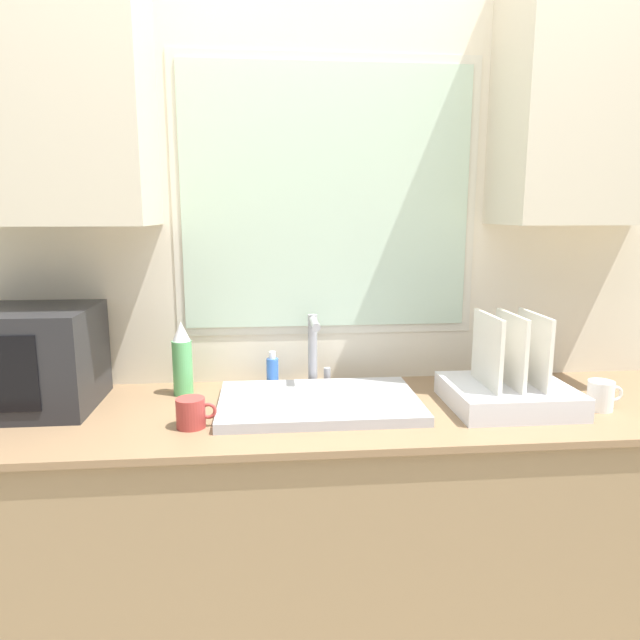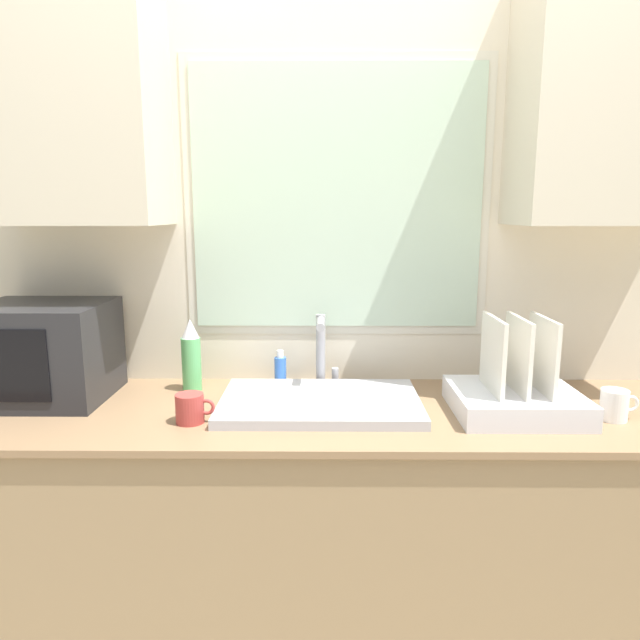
% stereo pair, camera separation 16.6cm
% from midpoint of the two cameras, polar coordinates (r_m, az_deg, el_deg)
% --- Properties ---
extents(countertop, '(2.45, 0.65, 0.91)m').
position_cam_midpoint_polar(countertop, '(1.96, 4.34, -21.40)').
color(countertop, '#8C7251').
rests_on(countertop, ground_plane).
extents(wall_back, '(6.00, 0.38, 2.60)m').
position_cam_midpoint_polar(wall_back, '(1.96, 4.17, 8.73)').
color(wall_back, beige).
rests_on(wall_back, ground_plane).
extents(sink_basin, '(0.61, 0.40, 0.03)m').
position_cam_midpoint_polar(sink_basin, '(1.76, 2.73, -8.27)').
color(sink_basin, '#B2B2B7').
rests_on(sink_basin, countertop).
extents(faucet, '(0.08, 0.16, 0.25)m').
position_cam_midpoint_polar(faucet, '(1.93, 2.65, -2.58)').
color(faucet, '#99999E').
rests_on(faucet, countertop).
extents(microwave, '(0.40, 0.35, 0.31)m').
position_cam_midpoint_polar(microwave, '(1.97, -23.84, -2.94)').
color(microwave, '#232326').
rests_on(microwave, countertop).
extents(dish_rack, '(0.36, 0.33, 0.29)m').
position_cam_midpoint_polar(dish_rack, '(1.82, 21.47, -6.92)').
color(dish_rack, silver).
rests_on(dish_rack, countertop).
extents(spray_bottle, '(0.06, 0.06, 0.24)m').
position_cam_midpoint_polar(spray_bottle, '(1.93, -10.38, -3.63)').
color(spray_bottle, '#59B266').
rests_on(spray_bottle, countertop).
extents(soap_bottle, '(0.04, 0.04, 0.12)m').
position_cam_midpoint_polar(soap_bottle, '(1.96, -1.57, -5.08)').
color(soap_bottle, blue).
rests_on(soap_bottle, countertop).
extents(mug_near_sink, '(0.11, 0.08, 0.08)m').
position_cam_midpoint_polar(mug_near_sink, '(1.65, -10.04, -8.74)').
color(mug_near_sink, '#A53833').
rests_on(mug_near_sink, countertop).
extents(mug_by_rack, '(0.11, 0.08, 0.09)m').
position_cam_midpoint_polar(mug_by_rack, '(1.89, 29.69, -7.43)').
color(mug_by_rack, white).
rests_on(mug_by_rack, countertop).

